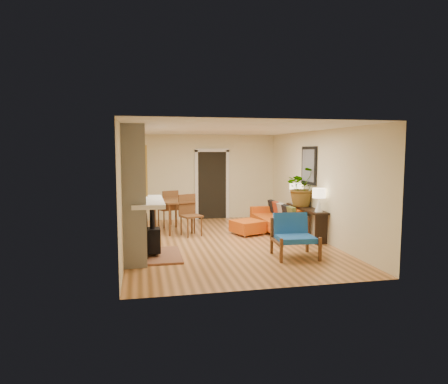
% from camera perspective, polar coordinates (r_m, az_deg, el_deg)
% --- Properties ---
extents(room_shell, '(6.50, 6.50, 6.50)m').
position_cam_1_polar(room_shell, '(11.89, 0.44, 1.70)').
color(room_shell, '#D88F53').
rests_on(room_shell, ground).
extents(fireplace, '(1.09, 1.68, 2.60)m').
position_cam_1_polar(fireplace, '(8.00, -12.36, -0.54)').
color(fireplace, white).
rests_on(fireplace, ground).
extents(sofa, '(0.87, 1.89, 0.73)m').
position_cam_1_polar(sofa, '(10.76, 7.62, -3.75)').
color(sofa, silver).
rests_on(sofa, ground).
extents(ottoman, '(0.90, 0.90, 0.35)m').
position_cam_1_polar(ottoman, '(10.19, 3.38, -4.92)').
color(ottoman, silver).
rests_on(ottoman, ground).
extents(blue_chair, '(0.87, 0.86, 0.86)m').
position_cam_1_polar(blue_chair, '(8.21, 9.87, -5.81)').
color(blue_chair, brown).
rests_on(blue_chair, ground).
extents(dining_table, '(1.26, 1.95, 1.03)m').
position_cam_1_polar(dining_table, '(10.55, -6.93, -1.99)').
color(dining_table, brown).
rests_on(dining_table, ground).
extents(console_table, '(0.34, 1.85, 0.72)m').
position_cam_1_polar(console_table, '(10.07, 11.67, -3.01)').
color(console_table, black).
rests_on(console_table, ground).
extents(lamp_near, '(0.30, 0.30, 0.54)m').
position_cam_1_polar(lamp_near, '(9.38, 13.41, -0.71)').
color(lamp_near, white).
rests_on(lamp_near, console_table).
extents(lamp_far, '(0.30, 0.30, 0.54)m').
position_cam_1_polar(lamp_far, '(10.68, 10.15, 0.16)').
color(lamp_far, white).
rests_on(lamp_far, console_table).
extents(houseplant, '(0.90, 0.78, 0.98)m').
position_cam_1_polar(houseplant, '(10.21, 11.16, 0.74)').
color(houseplant, '#1E5919').
rests_on(houseplant, console_table).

